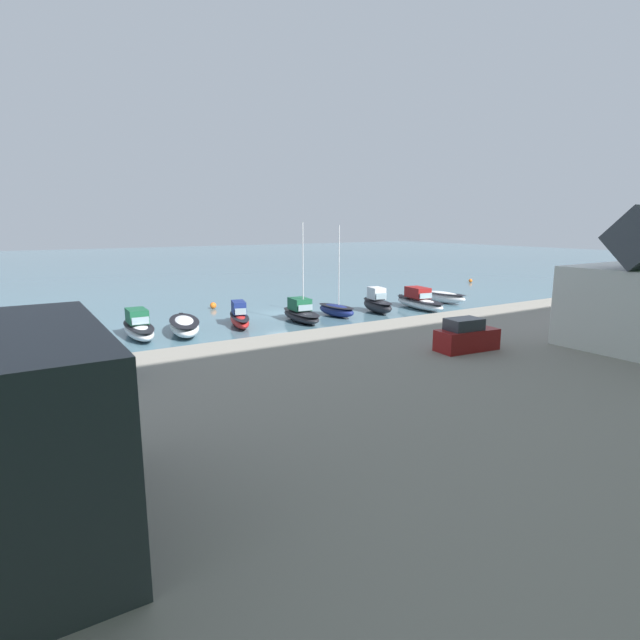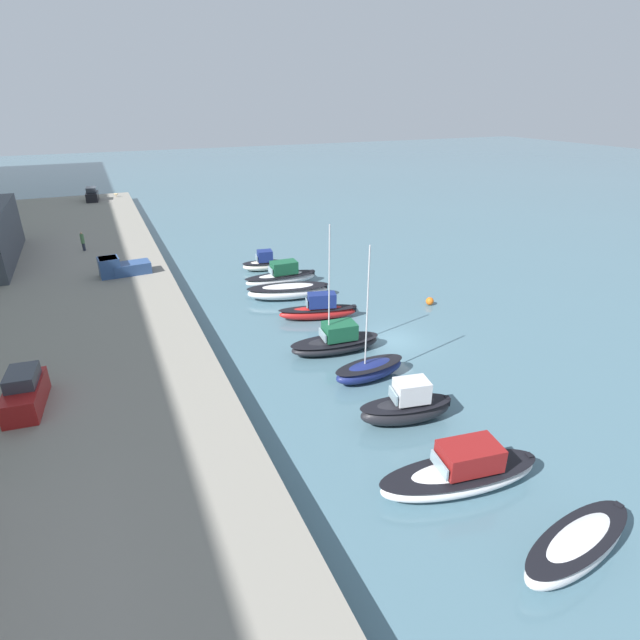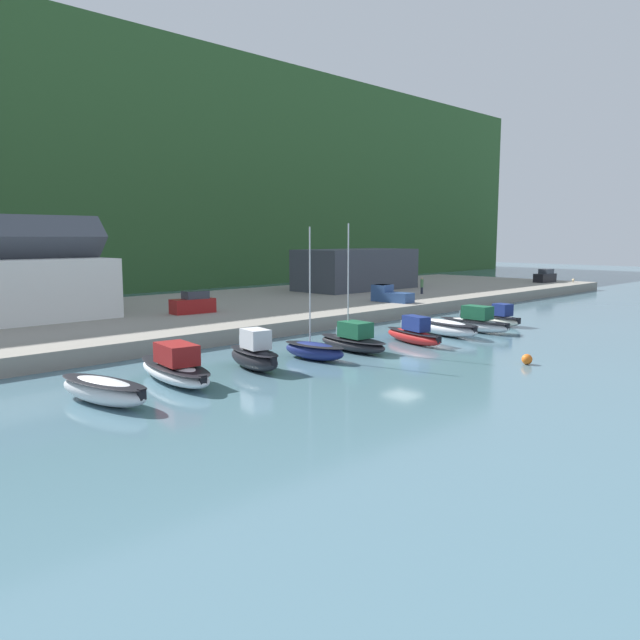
{
  "view_description": "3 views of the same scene",
  "coord_description": "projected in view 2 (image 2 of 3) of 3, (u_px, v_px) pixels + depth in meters",
  "views": [
    {
      "loc": [
        24.37,
        46.86,
        9.53
      ],
      "look_at": [
        1.85,
        11.09,
        1.31
      ],
      "focal_mm": 28.0,
      "sensor_mm": 36.0,
      "label": 1
    },
    {
      "loc": [
        -29.36,
        19.47,
        17.46
      ],
      "look_at": [
        2.26,
        5.36,
        1.81
      ],
      "focal_mm": 28.0,
      "sensor_mm": 36.0,
      "label": 2
    },
    {
      "loc": [
        -34.44,
        -26.39,
        8.63
      ],
      "look_at": [
        0.84,
        9.14,
        1.94
      ],
      "focal_mm": 35.0,
      "sensor_mm": 36.0,
      "label": 3
    }
  ],
  "objects": [
    {
      "name": "moored_boat_6",
      "position": [
        288.0,
        291.0,
        46.62
      ],
      "size": [
        4.13,
        8.05,
        1.38
      ],
      "rotation": [
        0.0,
        0.0,
        -0.22
      ],
      "color": "white",
      "rests_on": "ground_plane"
    },
    {
      "name": "pickup_truck_1",
      "position": [
        120.0,
        267.0,
        48.78
      ],
      "size": [
        2.29,
        4.86,
        1.9
      ],
      "rotation": [
        0.0,
        0.0,
        0.07
      ],
      "color": "#2D4C84",
      "rests_on": "quay_promenade"
    },
    {
      "name": "person_on_quay",
      "position": [
        83.0,
        241.0,
        56.36
      ],
      "size": [
        0.4,
        0.4,
        2.14
      ],
      "color": "#232838",
      "rests_on": "quay_promenade"
    },
    {
      "name": "parked_car_1",
      "position": [
        25.0,
        393.0,
        28.01
      ],
      "size": [
        4.36,
        2.21,
        2.16
      ],
      "rotation": [
        0.0,
        0.0,
        1.47
      ],
      "color": "maroon",
      "rests_on": "quay_promenade"
    },
    {
      "name": "moored_boat_1",
      "position": [
        461.0,
        473.0,
        24.02
      ],
      "size": [
        3.63,
        8.57,
        2.39
      ],
      "rotation": [
        0.0,
        0.0,
        -0.15
      ],
      "color": "white",
      "rests_on": "ground_plane"
    },
    {
      "name": "dog_on_quay",
      "position": [
        116.0,
        194.0,
        86.56
      ],
      "size": [
        0.78,
        0.78,
        0.68
      ],
      "rotation": [
        0.0,
        0.0,
        2.36
      ],
      "color": "tan",
      "rests_on": "quay_promenade"
    },
    {
      "name": "moored_boat_2",
      "position": [
        407.0,
        407.0,
        28.83
      ],
      "size": [
        2.89,
        5.82,
        2.71
      ],
      "rotation": [
        0.0,
        0.0,
        -0.19
      ],
      "color": "black",
      "rests_on": "ground_plane"
    },
    {
      "name": "moored_boat_8",
      "position": [
        264.0,
        263.0,
        54.16
      ],
      "size": [
        2.58,
        4.77,
        2.18
      ],
      "rotation": [
        0.0,
        0.0,
        -0.16
      ],
      "color": "white",
      "rests_on": "ground_plane"
    },
    {
      "name": "moored_boat_3",
      "position": [
        369.0,
        370.0,
        33.33
      ],
      "size": [
        2.38,
        5.37,
        9.33
      ],
      "rotation": [
        0.0,
        0.0,
        0.1
      ],
      "color": "navy",
      "rests_on": "ground_plane"
    },
    {
      "name": "moored_boat_5",
      "position": [
        319.0,
        310.0,
        42.3
      ],
      "size": [
        3.32,
        6.93,
        2.3
      ],
      "rotation": [
        0.0,
        0.0,
        -0.27
      ],
      "color": "red",
      "rests_on": "ground_plane"
    },
    {
      "name": "mooring_buoy_1",
      "position": [
        430.0,
        301.0,
        45.31
      ],
      "size": [
        0.72,
        0.72,
        0.72
      ],
      "color": "orange",
      "rests_on": "ground_plane"
    },
    {
      "name": "moored_boat_0",
      "position": [
        577.0,
        545.0,
        20.29
      ],
      "size": [
        3.1,
        6.81,
        1.39
      ],
      "rotation": [
        0.0,
        0.0,
        0.18
      ],
      "color": "silver",
      "rests_on": "ground_plane"
    },
    {
      "name": "parked_car_2",
      "position": [
        92.0,
        195.0,
        83.26
      ],
      "size": [
        4.33,
        2.12,
        2.16
      ],
      "rotation": [
        0.0,
        0.0,
        1.49
      ],
      "color": "black",
      "rests_on": "quay_promenade"
    },
    {
      "name": "moored_boat_4",
      "position": [
        336.0,
        342.0,
        36.84
      ],
      "size": [
        2.92,
        7.02,
        9.63
      ],
      "rotation": [
        0.0,
        0.0,
        -0.09
      ],
      "color": "black",
      "rests_on": "ground_plane"
    },
    {
      "name": "moored_boat_7",
      "position": [
        282.0,
        277.0,
        49.92
      ],
      "size": [
        2.35,
        7.44,
        2.4
      ],
      "rotation": [
        0.0,
        0.0,
        -0.03
      ],
      "color": "silver",
      "rests_on": "ground_plane"
    },
    {
      "name": "ground_plane",
      "position": [
        395.0,
        340.0,
        38.85
      ],
      "size": [
        320.0,
        320.0,
        0.0
      ],
      "primitive_type": "plane",
      "color": "slate"
    }
  ]
}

